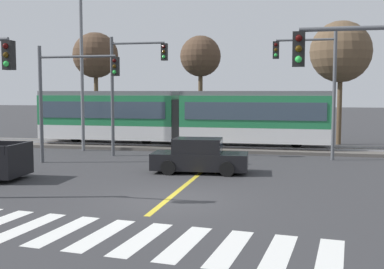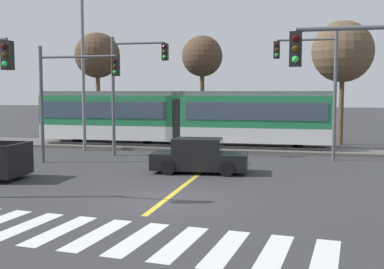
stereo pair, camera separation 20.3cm
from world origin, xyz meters
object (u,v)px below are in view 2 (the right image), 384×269
at_px(traffic_light_far_right, 315,77).
at_px(traffic_light_mid_left, 68,86).
at_px(street_lamp_west, 87,63).
at_px(bare_tree_west, 202,57).
at_px(sedan_crossing, 199,157).
at_px(bare_tree_east, 343,52).
at_px(bare_tree_far_west, 97,56).
at_px(traffic_light_far_left, 130,78).
at_px(light_rail_tram, 181,116).

height_order(traffic_light_far_right, traffic_light_mid_left, traffic_light_far_right).
bearing_deg(street_lamp_west, bare_tree_west, 56.51).
distance_m(sedan_crossing, bare_tree_east, 15.89).
bearing_deg(traffic_light_mid_left, bare_tree_far_west, 107.85).
bearing_deg(sedan_crossing, bare_tree_east, 62.57).
bearing_deg(bare_tree_west, sedan_crossing, -78.42).
relative_size(sedan_crossing, bare_tree_west, 0.56).
xyz_separation_m(traffic_light_far_left, bare_tree_far_west, (-6.03, 9.11, 1.96)).
bearing_deg(bare_tree_west, light_rail_tram, -91.94).
relative_size(traffic_light_mid_left, bare_tree_west, 0.76).
height_order(light_rail_tram, bare_tree_east, bare_tree_east).
bearing_deg(traffic_light_far_right, light_rail_tram, 156.35).
relative_size(sedan_crossing, traffic_light_far_right, 0.65).
bearing_deg(bare_tree_far_west, street_lamp_west, -70.52).
distance_m(light_rail_tram, bare_tree_far_west, 9.96).
distance_m(light_rail_tram, bare_tree_west, 6.76).
distance_m(bare_tree_far_west, bare_tree_east, 17.73).
bearing_deg(traffic_light_far_left, sedan_crossing, -42.21).
height_order(sedan_crossing, bare_tree_east, bare_tree_east).
relative_size(traffic_light_mid_left, street_lamp_west, 0.62).
bearing_deg(traffic_light_far_right, traffic_light_mid_left, -160.86).
height_order(light_rail_tram, traffic_light_far_right, traffic_light_far_right).
bearing_deg(light_rail_tram, traffic_light_far_right, -23.65).
bearing_deg(bare_tree_west, traffic_light_far_left, -100.90).
height_order(traffic_light_far_right, bare_tree_far_west, bare_tree_far_west).
xyz_separation_m(bare_tree_west, bare_tree_east, (9.79, -1.03, 0.11)).
xyz_separation_m(traffic_light_far_left, traffic_light_mid_left, (-2.06, -3.19, -0.46)).
bearing_deg(traffic_light_mid_left, traffic_light_far_right, 19.14).
xyz_separation_m(light_rail_tram, bare_tree_west, (0.18, 5.41, 4.05)).
height_order(bare_tree_far_west, bare_tree_west, bare_tree_far_west).
relative_size(traffic_light_far_left, bare_tree_far_west, 0.82).
distance_m(street_lamp_west, bare_tree_west, 9.72).
bearing_deg(street_lamp_west, bare_tree_east, 24.96).
relative_size(traffic_light_far_right, traffic_light_mid_left, 1.15).
bearing_deg(bare_tree_west, bare_tree_east, -6.02).
xyz_separation_m(light_rail_tram, bare_tree_east, (9.98, 4.37, 4.16)).
relative_size(light_rail_tram, bare_tree_east, 2.23).
bearing_deg(bare_tree_west, bare_tree_far_west, -174.44).
height_order(light_rail_tram, bare_tree_far_west, bare_tree_far_west).
xyz_separation_m(street_lamp_west, bare_tree_far_west, (-2.58, 7.31, 0.96)).
height_order(traffic_light_far_right, bare_tree_west, bare_tree_west).
xyz_separation_m(traffic_light_far_right, bare_tree_far_west, (-15.84, 8.18, 1.91)).
bearing_deg(traffic_light_mid_left, sedan_crossing, -9.79).
bearing_deg(traffic_light_far_left, bare_tree_far_west, 123.47).
height_order(traffic_light_far_left, traffic_light_mid_left, traffic_light_far_left).
relative_size(traffic_light_far_right, bare_tree_far_west, 0.83).
distance_m(traffic_light_far_right, bare_tree_far_west, 17.93).
bearing_deg(traffic_light_far_left, traffic_light_mid_left, -122.89).
relative_size(traffic_light_far_left, street_lamp_west, 0.70).
distance_m(traffic_light_far_right, street_lamp_west, 13.32).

